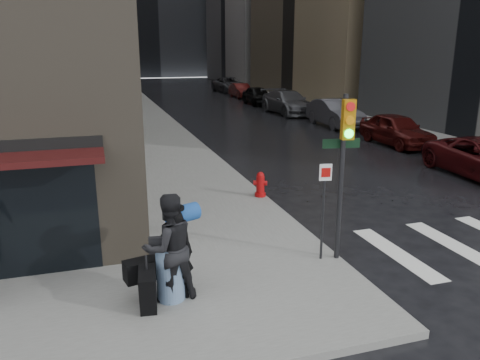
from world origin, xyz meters
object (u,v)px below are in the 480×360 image
at_px(man_overcoat, 170,260).
at_px(man_jeans, 168,247).
at_px(traffic_light, 342,156).
at_px(parked_car_5, 241,91).
at_px(parked_car_6, 229,85).
at_px(fire_hydrant, 260,185).
at_px(parked_car_1, 396,130).
at_px(parked_car_2, 335,113).
at_px(parked_car_4, 258,96).
at_px(parked_car_3, 288,102).

height_order(man_overcoat, man_jeans, man_jeans).
bearing_deg(traffic_light, parked_car_5, 85.09).
height_order(man_jeans, parked_car_6, man_jeans).
bearing_deg(fire_hydrant, traffic_light, -89.33).
bearing_deg(man_overcoat, parked_car_5, -101.85).
bearing_deg(man_overcoat, traffic_light, -162.88).
distance_m(parked_car_1, parked_car_2, 6.14).
bearing_deg(parked_car_4, parked_car_3, -87.31).
height_order(traffic_light, parked_car_6, traffic_light).
relative_size(fire_hydrant, parked_car_1, 0.17).
distance_m(fire_hydrant, parked_car_5, 32.14).
bearing_deg(parked_car_3, parked_car_5, 85.75).
xyz_separation_m(man_overcoat, fire_hydrant, (3.64, 5.38, -0.44)).
bearing_deg(man_jeans, parked_car_5, -122.17).
bearing_deg(traffic_light, parked_car_3, 78.79).
height_order(fire_hydrant, parked_car_4, parked_car_4).
bearing_deg(parked_car_3, parked_car_2, -88.29).
bearing_deg(man_overcoat, parked_car_6, -99.98).
height_order(parked_car_4, parked_car_6, parked_car_6).
relative_size(fire_hydrant, parked_car_3, 0.13).
relative_size(traffic_light, parked_car_4, 0.79).
distance_m(traffic_light, parked_car_6, 42.86).
height_order(parked_car_1, parked_car_6, parked_car_6).
relative_size(traffic_light, fire_hydrant, 4.57).
distance_m(parked_car_1, parked_car_6, 30.70).
xyz_separation_m(man_jeans, parked_car_5, (12.68, 36.18, -0.48)).
relative_size(man_overcoat, parked_car_2, 0.38).
xyz_separation_m(man_overcoat, parked_car_5, (12.67, 36.23, -0.26)).
bearing_deg(parked_car_3, parked_car_6, 84.30).
xyz_separation_m(man_overcoat, traffic_light, (3.69, 0.63, 1.50)).
height_order(man_overcoat, fire_hydrant, man_overcoat).
bearing_deg(traffic_light, fire_hydrant, 99.92).
relative_size(parked_car_2, parked_car_5, 1.20).
xyz_separation_m(fire_hydrant, parked_car_4, (8.61, 24.71, 0.26)).
bearing_deg(parked_car_5, parked_car_1, -89.57).
distance_m(man_overcoat, parked_car_2, 21.98).
xyz_separation_m(traffic_light, fire_hydrant, (-0.06, 4.75, -1.94)).
height_order(traffic_light, parked_car_4, traffic_light).
xyz_separation_m(man_overcoat, parked_car_2, (12.89, 17.81, -0.13)).
distance_m(man_overcoat, parked_car_6, 44.40).
distance_m(man_jeans, parked_car_5, 38.34).
xyz_separation_m(traffic_light, parked_car_4, (8.56, 29.46, -1.68)).
relative_size(parked_car_3, parked_car_4, 1.29).
distance_m(man_overcoat, parked_car_4, 32.49).
height_order(man_jeans, fire_hydrant, man_jeans).
distance_m(man_jeans, parked_car_6, 44.36).
distance_m(man_jeans, parked_car_4, 32.45).
height_order(man_overcoat, traffic_light, traffic_light).
bearing_deg(man_jeans, parked_car_2, -138.84).
distance_m(traffic_light, parked_car_1, 14.49).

